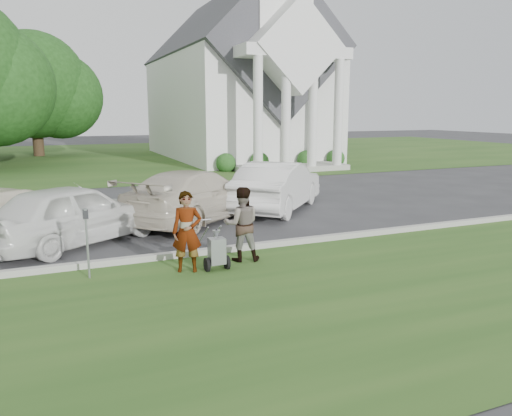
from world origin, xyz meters
TOP-DOWN VIEW (x-y plane):
  - ground at (0.00, 0.00)m, footprint 120.00×120.00m
  - grass_strip at (0.00, -3.00)m, footprint 80.00×7.00m
  - church_lawn at (0.00, 27.00)m, footprint 80.00×30.00m
  - curb at (0.00, 0.55)m, footprint 80.00×0.18m
  - church at (9.00, 23.11)m, footprint 9.19×19.00m
  - tree_back at (-4.01, 29.99)m, footprint 9.61×7.60m
  - striping_cart at (-0.49, -0.62)m, footprint 0.50×0.99m
  - person_left at (-1.07, -0.48)m, footprint 0.70×0.58m
  - person_right at (0.23, -0.20)m, footprint 0.93×0.81m
  - parking_meter_near at (-2.98, -0.15)m, footprint 0.10×0.09m
  - car_b at (-3.07, 2.70)m, footprint 4.80×3.98m
  - car_c at (0.44, 4.17)m, footprint 5.48×5.06m
  - car_d at (3.44, 4.74)m, footprint 4.61×4.76m

SIDE VIEW (x-z plane):
  - ground at x=0.00m, z-range 0.00..0.00m
  - grass_strip at x=0.00m, z-range 0.00..0.01m
  - church_lawn at x=0.00m, z-range 0.00..0.01m
  - curb at x=0.00m, z-range 0.00..0.15m
  - striping_cart at x=-0.49m, z-range -0.06..0.86m
  - car_c at x=0.44m, z-range 0.00..1.55m
  - car_b at x=-3.07m, z-range 0.00..1.55m
  - car_d at x=3.44m, z-range 0.00..1.62m
  - person_right at x=0.23m, z-range 0.00..1.64m
  - person_left at x=-1.07m, z-range 0.00..1.66m
  - parking_meter_near at x=-2.98m, z-range 0.18..1.59m
  - tree_back at x=-4.01m, z-range 0.28..9.17m
  - church at x=9.00m, z-range -6.11..17.99m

